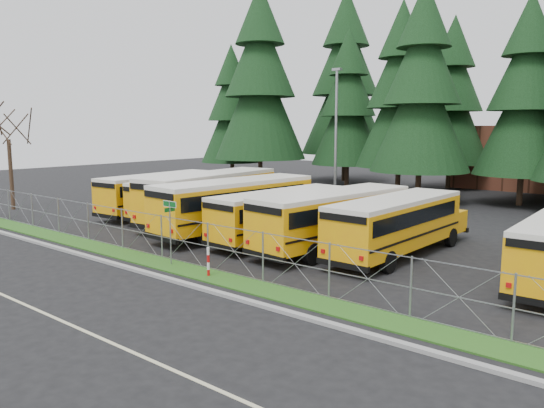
% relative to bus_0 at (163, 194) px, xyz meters
% --- Properties ---
extents(ground, '(120.00, 120.00, 0.00)m').
position_rel_bus_0_xyz_m(ground, '(13.71, -6.98, -1.37)').
color(ground, black).
rests_on(ground, ground).
extents(curb, '(50.00, 0.25, 0.12)m').
position_rel_bus_0_xyz_m(curb, '(13.71, -10.08, -1.31)').
color(curb, gray).
rests_on(curb, ground).
extents(grass_verge, '(50.00, 1.40, 0.06)m').
position_rel_bus_0_xyz_m(grass_verge, '(13.71, -8.68, -1.34)').
color(grass_verge, '#244E16').
rests_on(grass_verge, ground).
extents(road_lane_line, '(50.00, 0.12, 0.01)m').
position_rel_bus_0_xyz_m(road_lane_line, '(13.71, -14.98, -1.37)').
color(road_lane_line, beige).
rests_on(road_lane_line, ground).
extents(chainlink_fence, '(44.00, 0.10, 2.00)m').
position_rel_bus_0_xyz_m(chainlink_fence, '(13.71, -7.98, -0.37)').
color(chainlink_fence, gray).
rests_on(chainlink_fence, ground).
extents(bus_0, '(3.15, 10.60, 2.74)m').
position_rel_bus_0_xyz_m(bus_0, '(0.00, 0.00, 0.00)').
color(bus_0, '#F2A907').
rests_on(bus_0, ground).
extents(bus_1, '(2.39, 10.03, 2.63)m').
position_rel_bus_0_xyz_m(bus_1, '(3.04, 0.06, -0.06)').
color(bus_1, '#F2A907').
rests_on(bus_1, ground).
extents(bus_2, '(3.98, 12.17, 3.13)m').
position_rel_bus_0_xyz_m(bus_2, '(5.15, -0.19, 0.20)').
color(bus_2, '#F2A907').
rests_on(bus_2, ground).
extents(bus_3, '(3.68, 11.76, 3.04)m').
position_rel_bus_0_xyz_m(bus_3, '(8.67, -1.60, 0.15)').
color(bus_3, '#F2A907').
rests_on(bus_3, ground).
extents(bus_4, '(3.03, 10.20, 2.64)m').
position_rel_bus_0_xyz_m(bus_4, '(11.77, -1.54, -0.05)').
color(bus_4, '#F2A907').
rests_on(bus_4, ground).
extents(bus_5, '(3.77, 11.12, 2.86)m').
position_rel_bus_0_xyz_m(bus_5, '(14.87, -1.38, 0.06)').
color(bus_5, '#F2A907').
rests_on(bus_5, ground).
extents(bus_6, '(2.70, 10.48, 2.73)m').
position_rel_bus_0_xyz_m(bus_6, '(17.76, -0.68, -0.00)').
color(bus_6, '#F2A907').
rests_on(bus_6, ground).
extents(street_sign, '(0.84, 0.55, 2.81)m').
position_rel_bus_0_xyz_m(street_sign, '(11.02, -8.56, 0.66)').
color(street_sign, gray).
rests_on(street_sign, ground).
extents(striped_bollard, '(0.11, 0.11, 1.20)m').
position_rel_bus_0_xyz_m(striped_bollard, '(13.51, -8.74, -0.77)').
color(striped_bollard, '#B20C0C').
rests_on(striped_bollard, ground).
extents(light_standard, '(0.70, 0.35, 10.14)m').
position_rel_bus_0_xyz_m(light_standard, '(6.92, 10.75, 4.13)').
color(light_standard, gray).
rests_on(light_standard, ground).
extents(conifer_0, '(6.54, 6.54, 14.47)m').
position_rel_bus_0_xyz_m(conifer_0, '(-11.11, 18.45, 5.86)').
color(conifer_0, black).
rests_on(conifer_0, ground).
extents(conifer_1, '(8.71, 8.71, 19.26)m').
position_rel_bus_0_xyz_m(conifer_1, '(-5.07, 16.07, 8.26)').
color(conifer_1, black).
rests_on(conifer_1, ground).
extents(conifer_2, '(6.91, 6.91, 15.29)m').
position_rel_bus_0_xyz_m(conifer_2, '(1.25, 21.68, 6.27)').
color(conifer_2, black).
rests_on(conifer_2, ground).
extents(conifer_3, '(7.49, 7.49, 16.56)m').
position_rel_bus_0_xyz_m(conifer_3, '(7.56, 19.90, 6.91)').
color(conifer_3, black).
rests_on(conifer_3, ground).
extents(conifer_4, '(7.58, 7.58, 16.77)m').
position_rel_bus_0_xyz_m(conifer_4, '(11.14, 16.11, 7.01)').
color(conifer_4, black).
rests_on(conifer_4, ground).
extents(conifer_5, '(7.09, 7.09, 15.69)m').
position_rel_bus_0_xyz_m(conifer_5, '(17.68, 19.71, 6.47)').
color(conifer_5, black).
rests_on(conifer_5, ground).
extents(conifer_10, '(9.21, 9.21, 20.38)m').
position_rel_bus_0_xyz_m(conifer_10, '(-2.32, 26.89, 8.82)').
color(conifer_10, black).
rests_on(conifer_10, ground).
extents(conifer_11, '(7.34, 7.34, 16.24)m').
position_rel_bus_0_xyz_m(conifer_11, '(9.17, 27.40, 6.75)').
color(conifer_11, black).
rests_on(conifer_11, ground).
extents(bare_tree_1, '(5.02, 5.02, 7.18)m').
position_rel_bus_0_xyz_m(bare_tree_1, '(-9.99, -5.59, 2.22)').
color(bare_tree_1, '#302115').
rests_on(bare_tree_1, ground).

